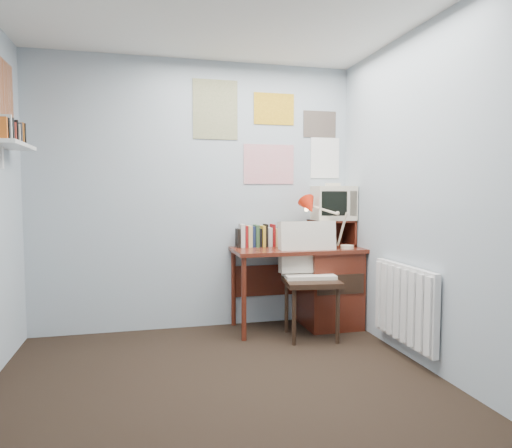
{
  "coord_description": "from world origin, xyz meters",
  "views": [
    {
      "loc": [
        -0.48,
        -2.54,
        1.28
      ],
      "look_at": [
        0.4,
        1.04,
        1.02
      ],
      "focal_mm": 32.0,
      "sensor_mm": 36.0,
      "label": 1
    }
  ],
  "objects": [
    {
      "name": "posters_back",
      "position": [
        0.7,
        1.74,
        1.85
      ],
      "size": [
        1.2,
        0.01,
        0.9
      ],
      "primitive_type": "cube",
      "color": "white",
      "rests_on": "back_wall"
    },
    {
      "name": "tv_riser",
      "position": [
        1.29,
        1.59,
        0.89
      ],
      "size": [
        0.4,
        0.3,
        0.25
      ],
      "primitive_type": "cube",
      "color": "maroon",
      "rests_on": "desk"
    },
    {
      "name": "right_wall",
      "position": [
        1.5,
        0.0,
        1.25
      ],
      "size": [
        0.02,
        3.5,
        2.5
      ],
      "primitive_type": "cube",
      "color": "#A2ACB9",
      "rests_on": "ground"
    },
    {
      "name": "desk_chair",
      "position": [
        0.93,
        1.18,
        0.5
      ],
      "size": [
        0.57,
        0.55,
        0.99
      ],
      "primitive_type": "cube",
      "rotation": [
        0.0,
        0.0,
        -0.13
      ],
      "color": "black",
      "rests_on": "ground"
    },
    {
      "name": "wall_shelf",
      "position": [
        -1.4,
        1.1,
        1.62
      ],
      "size": [
        0.2,
        0.62,
        0.24
      ],
      "primitive_type": "cube",
      "color": "white",
      "rests_on": "left_wall"
    },
    {
      "name": "radiator",
      "position": [
        1.46,
        0.55,
        0.42
      ],
      "size": [
        0.09,
        0.8,
        0.6
      ],
      "primitive_type": "cube",
      "color": "white",
      "rests_on": "right_wall"
    },
    {
      "name": "ground",
      "position": [
        0.0,
        0.0,
        0.0
      ],
      "size": [
        3.5,
        3.5,
        0.0
      ],
      "primitive_type": "plane",
      "color": "black",
      "rests_on": "ground"
    },
    {
      "name": "book_row",
      "position": [
        0.66,
        1.66,
        0.87
      ],
      "size": [
        0.6,
        0.14,
        0.22
      ],
      "primitive_type": "cube",
      "color": "maroon",
      "rests_on": "desk"
    },
    {
      "name": "back_wall",
      "position": [
        0.0,
        1.75,
        1.25
      ],
      "size": [
        3.0,
        0.02,
        2.5
      ],
      "primitive_type": "cube",
      "color": "#A2ACB9",
      "rests_on": "ground"
    },
    {
      "name": "desk_lamp",
      "position": [
        1.33,
        1.32,
        0.98
      ],
      "size": [
        0.36,
        0.33,
        0.44
      ],
      "primitive_type": "cube",
      "rotation": [
        0.0,
        0.0,
        -0.27
      ],
      "color": "red",
      "rests_on": "desk"
    },
    {
      "name": "desk",
      "position": [
        1.17,
        1.48,
        0.41
      ],
      "size": [
        1.2,
        0.55,
        0.76
      ],
      "color": "maroon",
      "rests_on": "ground"
    },
    {
      "name": "crt_tv",
      "position": [
        1.31,
        1.61,
        1.19
      ],
      "size": [
        0.4,
        0.37,
        0.36
      ],
      "primitive_type": "cube",
      "rotation": [
        0.0,
        0.0,
        -0.06
      ],
      "color": "beige",
      "rests_on": "tv_riser"
    }
  ]
}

